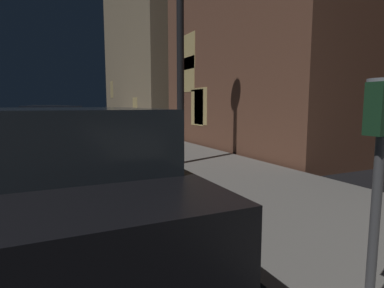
{
  "coord_description": "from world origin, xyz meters",
  "views": [
    {
      "loc": [
        2.59,
        -2.14,
        1.47
      ],
      "look_at": [
        4.04,
        0.9,
        1.05
      ],
      "focal_mm": 29.5,
      "sensor_mm": 36.0,
      "label": 1
    }
  ],
  "objects_px": {
    "parking_meter": "(381,142)",
    "street_lamp": "(180,7)",
    "car_black": "(71,173)",
    "car_blue": "(52,130)",
    "car_silver": "(48,121)",
    "car_white": "(46,117)"
  },
  "relations": [
    {
      "from": "parking_meter",
      "to": "street_lamp",
      "type": "bearing_deg",
      "value": 78.82
    },
    {
      "from": "parking_meter",
      "to": "car_black",
      "type": "bearing_deg",
      "value": 120.74
    },
    {
      "from": "car_blue",
      "to": "car_silver",
      "type": "relative_size",
      "value": 0.91
    },
    {
      "from": "car_silver",
      "to": "car_white",
      "type": "xyz_separation_m",
      "value": [
        -0.0,
        5.71,
        0.0
      ]
    },
    {
      "from": "parking_meter",
      "to": "car_white",
      "type": "height_order",
      "value": "parking_meter"
    },
    {
      "from": "car_black",
      "to": "car_blue",
      "type": "distance_m",
      "value": 6.56
    },
    {
      "from": "car_black",
      "to": "car_silver",
      "type": "distance_m",
      "value": 12.59
    },
    {
      "from": "parking_meter",
      "to": "car_blue",
      "type": "height_order",
      "value": "parking_meter"
    },
    {
      "from": "parking_meter",
      "to": "car_black",
      "type": "distance_m",
      "value": 2.96
    },
    {
      "from": "car_blue",
      "to": "car_white",
      "type": "relative_size",
      "value": 1.02
    },
    {
      "from": "car_silver",
      "to": "car_blue",
      "type": "bearing_deg",
      "value": -90.02
    },
    {
      "from": "car_black",
      "to": "car_silver",
      "type": "height_order",
      "value": "same"
    },
    {
      "from": "street_lamp",
      "to": "parking_meter",
      "type": "bearing_deg",
      "value": -101.18
    },
    {
      "from": "car_blue",
      "to": "car_silver",
      "type": "bearing_deg",
      "value": 89.98
    },
    {
      "from": "car_white",
      "to": "street_lamp",
      "type": "xyz_separation_m",
      "value": [
        2.54,
        -15.49,
        2.83
      ]
    },
    {
      "from": "car_blue",
      "to": "parking_meter",
      "type": "bearing_deg",
      "value": -80.67
    },
    {
      "from": "car_black",
      "to": "car_white",
      "type": "xyz_separation_m",
      "value": [
        0.0,
        18.3,
        -0.01
      ]
    },
    {
      "from": "car_silver",
      "to": "car_white",
      "type": "relative_size",
      "value": 1.13
    },
    {
      "from": "car_blue",
      "to": "car_white",
      "type": "distance_m",
      "value": 11.74
    },
    {
      "from": "car_silver",
      "to": "car_black",
      "type": "bearing_deg",
      "value": -90.01
    },
    {
      "from": "car_white",
      "to": "car_black",
      "type": "bearing_deg",
      "value": -90.0
    },
    {
      "from": "car_silver",
      "to": "car_white",
      "type": "height_order",
      "value": "same"
    }
  ]
}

